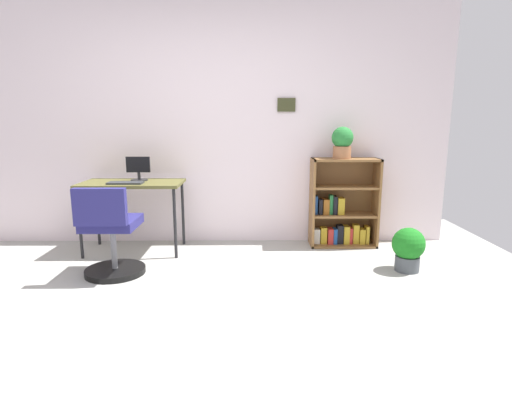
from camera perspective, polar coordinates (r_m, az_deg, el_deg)
The scene contains 9 objects.
ground_plane at distance 2.79m, azimuth -10.58°, elevation -16.60°, with size 6.24×6.24×0.00m, color #9F9E97.
wall_back at distance 4.59m, azimuth -6.50°, elevation 11.33°, with size 5.20×0.12×2.58m.
desk at distance 4.37m, azimuth -16.67°, elevation 2.65°, with size 1.00×0.55×0.73m.
monitor at distance 4.42m, azimuth -15.88°, elevation 5.16°, with size 0.24×0.17×0.25m.
keyboard at distance 4.25m, azimuth -17.55°, elevation 3.32°, with size 0.34×0.14×0.02m, color #2F3135.
office_chair at distance 3.77m, azimuth -19.38°, elevation -3.84°, with size 0.52×0.55×0.81m.
bookshelf_low at distance 4.57m, azimuth 11.71°, elevation 0.08°, with size 0.71×0.30×0.94m.
potted_plant_on_shelf at distance 4.42m, azimuth 11.80°, elevation 8.91°, with size 0.22×0.22×0.33m.
potted_plant_floor at distance 3.96m, azimuth 20.22°, elevation -5.17°, with size 0.29×0.29×0.40m.
Camera 1 is at (0.47, -2.42, 1.32)m, focal length 29.05 mm.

